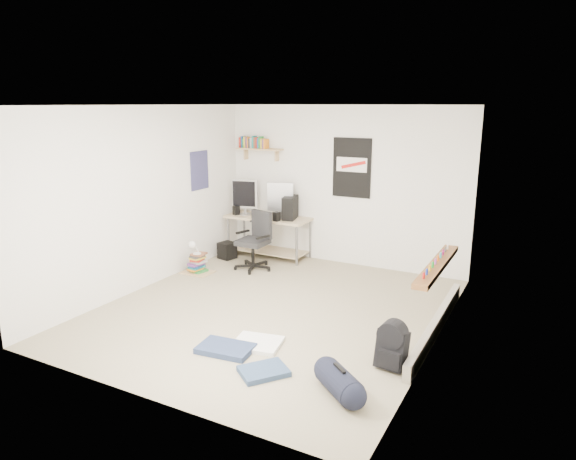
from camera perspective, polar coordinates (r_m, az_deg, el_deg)
The scene contains 26 objects.
floor at distance 6.52m, azimuth -1.71°, elevation -8.88°, with size 4.00×4.50×0.01m, color gray.
ceiling at distance 6.01m, azimuth -1.89°, elevation 13.74°, with size 4.00×4.50×0.01m, color white.
back_wall at distance 8.15m, azimuth 6.10°, elevation 4.86°, with size 4.00×0.01×2.50m, color silver.
left_wall at distance 7.33m, azimuth -15.57°, elevation 3.42°, with size 0.01×4.50×2.50m, color silver.
right_wall at distance 5.46m, azimuth 16.80°, elevation -0.16°, with size 0.01×4.50×2.50m, color silver.
desk at distance 8.62m, azimuth -2.13°, elevation -0.57°, with size 1.42×0.62×0.65m, color #BDB683.
monitor_left at distance 8.65m, azimuth -4.77°, elevation 3.00°, with size 0.44×0.11×0.48m, color #A5A6AA.
monitor_right at distance 8.37m, azimuth -0.86°, elevation 2.61°, with size 0.42×0.11×0.46m, color #9C9BA0.
pc_tower at distance 8.32m, azimuth 0.24°, elevation 2.37°, with size 0.19×0.39×0.41m, color black.
keyboard at distance 8.34m, azimuth -2.87°, elevation 0.99°, with size 0.39×0.14×0.02m, color black.
speaker_left at distance 8.69m, azimuth -5.77°, elevation 2.05°, with size 0.10×0.10×0.19m, color black.
speaker_right at distance 8.18m, azimuth -1.29°, elevation 1.36°, with size 0.09×0.09×0.19m, color black.
office_chair at distance 7.93m, azimuth -3.95°, elevation -0.96°, with size 0.59×0.59×0.91m, color black.
wall_shelf at distance 8.63m, azimuth -3.18°, elevation 8.97°, with size 0.80×0.22×0.24m, color tan.
poster_back_wall at distance 8.03m, azimuth 7.09°, elevation 6.87°, with size 0.62×0.03×0.92m, color black.
poster_left_wall at distance 8.18m, azimuth -9.81°, elevation 6.55°, with size 0.02×0.42×0.60m, color navy.
window at distance 5.72m, azimuth 17.01°, elevation 2.49°, with size 0.10×1.50×1.26m, color brown.
baseboard_heater at distance 6.12m, azimuth 16.14°, elevation -10.08°, with size 0.08×2.50×0.18m, color #B7B2A8.
backpack at distance 5.21m, azimuth 11.47°, elevation -12.85°, with size 0.28×0.23×0.38m, color black.
duffel_bag at distance 4.75m, azimuth 5.71°, elevation -16.29°, with size 0.25×0.25×0.49m, color black.
tshirt at distance 5.64m, azimuth -3.41°, elevation -12.46°, with size 0.50×0.42×0.04m, color silver.
jeans_a at distance 5.54m, azimuth -6.95°, elevation -12.95°, with size 0.57×0.36×0.06m, color navy.
jeans_b at distance 5.10m, azimuth -2.72°, elevation -15.41°, with size 0.44×0.33×0.06m, color navy.
book_stack at distance 7.95m, azimuth -10.06°, elevation -3.67°, with size 0.43×0.36×0.30m, color brown.
desk_lamp at distance 7.85m, azimuth -10.10°, elevation -2.13°, with size 0.12×0.20×0.20m, color white.
subwoofer at distance 8.60m, azimuth -6.78°, elevation -2.26°, with size 0.24×0.24×0.27m, color black.
Camera 1 is at (2.98, -5.22, 2.53)m, focal length 32.00 mm.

